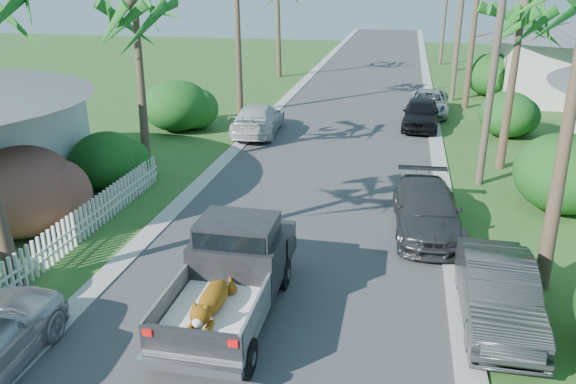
% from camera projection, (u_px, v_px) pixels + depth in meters
% --- Properties ---
extents(road, '(8.00, 100.00, 0.02)m').
position_uv_depth(road, '(355.00, 106.00, 32.39)').
color(road, '#38383A').
rests_on(road, ground).
extents(curb_left, '(0.60, 100.00, 0.06)m').
position_uv_depth(curb_left, '(282.00, 103.00, 33.19)').
color(curb_left, '#A5A39E').
rests_on(curb_left, ground).
extents(curb_right, '(0.60, 100.00, 0.06)m').
position_uv_depth(curb_right, '(431.00, 109.00, 31.57)').
color(curb_right, '#A5A39E').
rests_on(curb_right, ground).
extents(pickup_truck, '(1.98, 5.12, 2.06)m').
position_uv_depth(pickup_truck, '(235.00, 267.00, 12.46)').
color(pickup_truck, black).
rests_on(pickup_truck, ground).
extents(parked_car_rn, '(1.48, 4.20, 1.38)m').
position_uv_depth(parked_car_rn, '(498.00, 294.00, 12.03)').
color(parked_car_rn, '#2A2D2F').
rests_on(parked_car_rn, ground).
extents(parked_car_rm, '(2.12, 4.66, 1.32)m').
position_uv_depth(parked_car_rm, '(427.00, 210.00, 16.38)').
color(parked_car_rm, '#2D2F33').
rests_on(parked_car_rm, ground).
extents(parked_car_rf, '(1.92, 4.31, 1.44)m').
position_uv_depth(parked_car_rf, '(421.00, 114.00, 27.59)').
color(parked_car_rf, black).
rests_on(parked_car_rf, ground).
extents(parked_car_rd, '(2.32, 4.65, 1.26)m').
position_uv_depth(parked_car_rd, '(428.00, 103.00, 30.32)').
color(parked_car_rd, '#AFB1B7').
rests_on(parked_car_rd, ground).
extents(parked_car_lf, '(2.25, 4.97, 1.41)m').
position_uv_depth(parked_car_lf, '(258.00, 119.00, 26.56)').
color(parked_car_lf, silver).
rests_on(parked_car_lf, ground).
extents(palm_l_b, '(4.40, 4.40, 7.40)m').
position_uv_depth(palm_l_b, '(133.00, 4.00, 19.58)').
color(palm_l_b, brown).
rests_on(palm_l_b, ground).
extents(palm_r_b, '(4.40, 4.40, 7.20)m').
position_uv_depth(palm_r_b, '(522.00, 9.00, 19.87)').
color(palm_r_b, brown).
rests_on(palm_r_b, ground).
extents(shrub_l_b, '(3.00, 3.30, 2.60)m').
position_uv_depth(shrub_l_b, '(23.00, 192.00, 16.03)').
color(shrub_l_b, '#AF1941').
rests_on(shrub_l_b, ground).
extents(shrub_l_c, '(2.40, 2.64, 2.00)m').
position_uv_depth(shrub_l_c, '(106.00, 160.00, 19.72)').
color(shrub_l_c, '#1D4F16').
rests_on(shrub_l_c, ground).
extents(shrub_l_d, '(3.20, 3.52, 2.40)m').
position_uv_depth(shrub_l_d, '(177.00, 106.00, 27.07)').
color(shrub_l_d, '#1D4F16').
rests_on(shrub_l_d, ground).
extents(shrub_r_b, '(3.00, 3.30, 2.50)m').
position_uv_depth(shrub_r_b, '(563.00, 173.00, 17.69)').
color(shrub_r_b, '#1D4F16').
rests_on(shrub_r_b, ground).
extents(shrub_r_c, '(2.60, 2.86, 2.10)m').
position_uv_depth(shrub_r_c, '(507.00, 114.00, 26.04)').
color(shrub_r_c, '#1D4F16').
rests_on(shrub_r_c, ground).
extents(shrub_r_d, '(3.20, 3.52, 2.60)m').
position_uv_depth(shrub_r_d, '(491.00, 75.00, 34.99)').
color(shrub_r_d, '#1D4F16').
rests_on(shrub_r_d, ground).
extents(picket_fence, '(0.10, 11.00, 1.00)m').
position_uv_depth(picket_fence, '(74.00, 230.00, 15.52)').
color(picket_fence, white).
rests_on(picket_fence, ground).
extents(utility_pole_b, '(1.60, 0.26, 9.00)m').
position_uv_depth(utility_pole_b, '(495.00, 55.00, 18.72)').
color(utility_pole_b, brown).
rests_on(utility_pole_b, ground).
extents(utility_pole_c, '(1.60, 0.26, 9.00)m').
position_uv_depth(utility_pole_c, '(460.00, 21.00, 32.42)').
color(utility_pole_c, brown).
rests_on(utility_pole_c, ground).
extents(utility_pole_d, '(1.60, 0.26, 9.00)m').
position_uv_depth(utility_pole_d, '(446.00, 8.00, 46.13)').
color(utility_pole_d, brown).
rests_on(utility_pole_d, ground).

